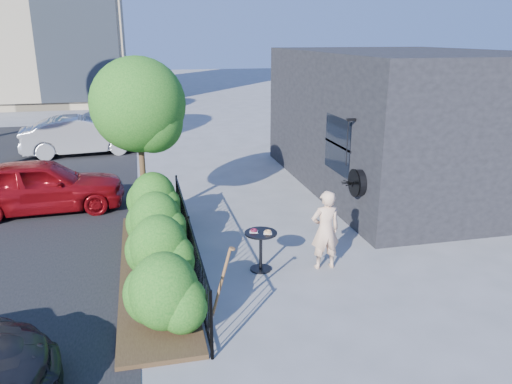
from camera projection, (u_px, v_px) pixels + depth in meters
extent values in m
plane|color=gray|center=(263.00, 261.00, 10.25)|extent=(120.00, 120.00, 0.00)
cube|color=black|center=(405.00, 119.00, 15.02)|extent=(6.00, 9.00, 4.00)
cube|color=black|center=(338.00, 145.00, 12.48)|extent=(0.04, 1.60, 1.40)
cube|color=black|center=(338.00, 145.00, 12.48)|extent=(0.05, 1.70, 0.06)
cylinder|color=black|center=(358.00, 183.00, 11.24)|extent=(0.18, 0.60, 0.60)
cylinder|color=black|center=(354.00, 183.00, 11.21)|extent=(0.03, 0.64, 0.64)
cube|color=black|center=(352.00, 120.00, 11.29)|extent=(0.25, 0.06, 0.06)
cylinder|color=black|center=(347.00, 144.00, 11.44)|extent=(0.02, 0.02, 1.05)
cylinder|color=black|center=(211.00, 325.00, 6.98)|extent=(0.05, 0.05, 1.10)
cylinder|color=black|center=(189.00, 242.00, 9.76)|extent=(0.05, 0.05, 1.10)
cylinder|color=black|center=(177.00, 196.00, 12.55)|extent=(0.05, 0.05, 1.10)
cube|color=black|center=(188.00, 218.00, 9.61)|extent=(0.03, 6.00, 0.03)
cube|color=black|center=(190.00, 263.00, 9.90)|extent=(0.03, 6.00, 0.03)
cylinder|color=black|center=(210.00, 322.00, 7.07)|extent=(0.02, 0.02, 1.04)
cylinder|color=black|center=(208.00, 314.00, 7.26)|extent=(0.02, 0.02, 1.04)
cylinder|color=black|center=(207.00, 307.00, 7.44)|extent=(0.02, 0.02, 1.04)
cylinder|color=black|center=(205.00, 301.00, 7.63)|extent=(0.02, 0.02, 1.04)
cylinder|color=black|center=(203.00, 294.00, 7.81)|extent=(0.02, 0.02, 1.04)
cylinder|color=black|center=(202.00, 288.00, 8.00)|extent=(0.02, 0.02, 1.04)
cylinder|color=black|center=(200.00, 283.00, 8.18)|extent=(0.02, 0.02, 1.04)
cylinder|color=black|center=(199.00, 277.00, 8.37)|extent=(0.02, 0.02, 1.04)
cylinder|color=black|center=(197.00, 272.00, 8.56)|extent=(0.02, 0.02, 1.04)
cylinder|color=black|center=(196.00, 267.00, 8.74)|extent=(0.02, 0.02, 1.04)
cylinder|color=black|center=(195.00, 262.00, 8.93)|extent=(0.02, 0.02, 1.04)
cylinder|color=black|center=(193.00, 257.00, 9.11)|extent=(0.02, 0.02, 1.04)
cylinder|color=black|center=(192.00, 253.00, 9.30)|extent=(0.02, 0.02, 1.04)
cylinder|color=black|center=(191.00, 249.00, 9.48)|extent=(0.02, 0.02, 1.04)
cylinder|color=black|center=(190.00, 244.00, 9.67)|extent=(0.02, 0.02, 1.04)
cylinder|color=black|center=(189.00, 241.00, 9.86)|extent=(0.02, 0.02, 1.04)
cylinder|color=black|center=(188.00, 237.00, 10.04)|extent=(0.02, 0.02, 1.04)
cylinder|color=black|center=(187.00, 233.00, 10.23)|extent=(0.02, 0.02, 1.04)
cylinder|color=black|center=(186.00, 230.00, 10.41)|extent=(0.02, 0.02, 1.04)
cylinder|color=black|center=(185.00, 226.00, 10.60)|extent=(0.02, 0.02, 1.04)
cylinder|color=black|center=(184.00, 223.00, 10.78)|extent=(0.02, 0.02, 1.04)
cylinder|color=black|center=(183.00, 220.00, 10.97)|extent=(0.02, 0.02, 1.04)
cylinder|color=black|center=(182.00, 217.00, 11.16)|extent=(0.02, 0.02, 1.04)
cylinder|color=black|center=(182.00, 214.00, 11.34)|extent=(0.02, 0.02, 1.04)
cylinder|color=black|center=(181.00, 211.00, 11.53)|extent=(0.02, 0.02, 1.04)
cylinder|color=black|center=(180.00, 208.00, 11.71)|extent=(0.02, 0.02, 1.04)
cylinder|color=black|center=(179.00, 205.00, 11.90)|extent=(0.02, 0.02, 1.04)
cylinder|color=black|center=(179.00, 203.00, 12.08)|extent=(0.02, 0.02, 1.04)
cylinder|color=black|center=(178.00, 200.00, 12.27)|extent=(0.02, 0.02, 1.04)
cylinder|color=black|center=(177.00, 198.00, 12.46)|extent=(0.02, 0.02, 1.04)
cube|color=#382616|center=(155.00, 270.00, 9.76)|extent=(1.30, 6.00, 0.08)
ellipsoid|color=#125114|center=(164.00, 293.00, 7.54)|extent=(1.10, 1.10, 1.24)
ellipsoid|color=#125114|center=(159.00, 251.00, 9.03)|extent=(1.10, 1.10, 1.24)
ellipsoid|color=#125114|center=(156.00, 222.00, 10.42)|extent=(1.10, 1.10, 1.24)
ellipsoid|color=#125114|center=(154.00, 201.00, 11.72)|extent=(1.10, 1.10, 1.24)
cylinder|color=#3F2B19|center=(143.00, 176.00, 11.99)|extent=(0.14, 0.14, 2.40)
sphere|color=#125114|center=(138.00, 107.00, 11.50)|extent=(2.20, 2.20, 2.20)
sphere|color=#125114|center=(153.00, 122.00, 11.48)|extent=(1.43, 1.43, 1.43)
cylinder|color=black|center=(261.00, 233.00, 9.62)|extent=(0.63, 0.63, 0.03)
cylinder|color=black|center=(261.00, 252.00, 9.74)|extent=(0.06, 0.06, 0.76)
cylinder|color=black|center=(261.00, 269.00, 9.85)|extent=(0.42, 0.42, 0.03)
cube|color=white|center=(254.00, 232.00, 9.64)|extent=(0.20, 0.20, 0.01)
cube|color=white|center=(268.00, 233.00, 9.58)|extent=(0.20, 0.20, 0.01)
torus|color=#470B2A|center=(254.00, 230.00, 9.64)|extent=(0.14, 0.14, 0.05)
torus|color=tan|center=(268.00, 232.00, 9.57)|extent=(0.14, 0.14, 0.05)
imported|color=beige|center=(325.00, 230.00, 9.72)|extent=(0.59, 0.39, 1.60)
cylinder|color=brown|center=(221.00, 284.00, 7.78)|extent=(0.36, 0.05, 1.19)
cube|color=gray|center=(211.00, 320.00, 7.93)|extent=(0.09, 0.18, 0.25)
cylinder|color=brown|center=(232.00, 249.00, 7.65)|extent=(0.10, 0.10, 0.05)
imported|color=maroon|center=(41.00, 185.00, 12.93)|extent=(4.22, 1.87, 1.41)
imported|color=#B4B4B9|center=(82.00, 135.00, 19.18)|extent=(4.61, 2.05, 1.47)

